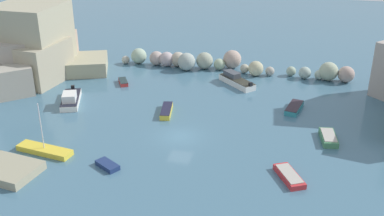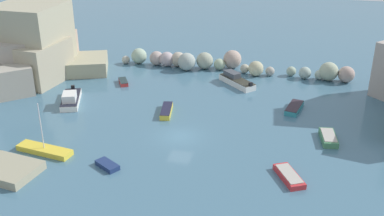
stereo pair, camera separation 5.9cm
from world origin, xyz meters
The scene contains 12 objects.
cove_water centered at (0.00, 0.00, 0.00)m, with size 160.00×160.00×0.00m, color #436B83.
cliff_headland_left centered at (-24.84, 12.56, 3.79)m, with size 17.07×17.77×10.27m.
rock_breakwater centered at (1.13, 21.47, 1.15)m, with size 34.07×5.27×2.70m.
moored_boat_0 centered at (15.36, 2.92, 0.34)m, with size 2.02×3.81×0.71m.
moored_boat_1 centered at (11.77, -5.45, 0.28)m, with size 3.18×4.18×0.59m.
moored_boat_2 centered at (-15.42, 5.18, 0.60)m, with size 4.04×6.23×1.68m.
moored_boat_3 centered at (-12.26, -6.53, 0.30)m, with size 6.03×2.37×5.38m.
moored_boat_4 centered at (11.52, 9.78, 0.32)m, with size 2.17×4.15×0.65m.
moored_boat_5 centered at (-5.04, -7.61, 0.23)m, with size 2.74×2.29×0.47m.
moored_boat_6 centered at (3.43, 16.48, 0.58)m, with size 5.55×5.37×1.55m.
moored_boat_7 centered at (-3.11, 5.32, 0.33)m, with size 1.87×4.22×0.65m.
moored_boat_8 centered at (-11.61, 13.00, 0.27)m, with size 2.19×2.79×0.53m.
Camera 1 is at (11.78, -42.22, 23.34)m, focal length 43.42 mm.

